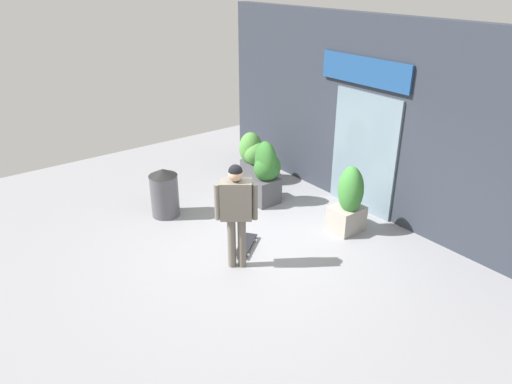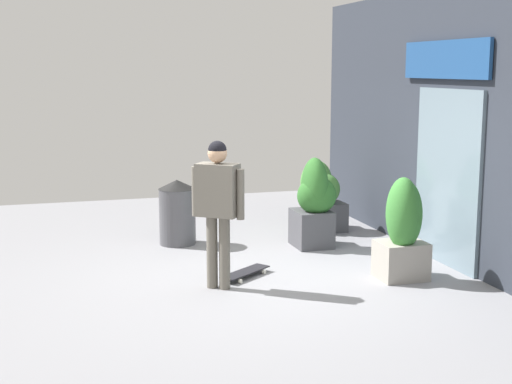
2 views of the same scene
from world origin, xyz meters
The scene contains 8 objects.
ground_plane centered at (0.00, 0.00, 0.00)m, with size 12.00×12.00×0.00m, color gray.
building_facade centered at (0.00, 2.76, 1.81)m, with size 8.35×0.31×3.64m.
skateboarder centered at (0.14, -0.51, 1.08)m, with size 0.49×0.54×1.74m.
skateboard centered at (-0.20, -0.09, 0.06)m, with size 0.63×0.74×0.08m.
planter_box_left centered at (-1.39, 1.27, 0.64)m, with size 0.62×0.59×1.31m.
planter_box_right centered at (-2.40, 1.77, 0.57)m, with size 0.65×0.66×1.12m.
planter_box_mid centered at (0.43, 1.73, 0.65)m, with size 0.55×0.57×1.27m.
trash_bin centered at (-2.12, -0.59, 0.48)m, with size 0.54×0.54×0.96m.
Camera 2 is at (8.06, -2.36, 2.56)m, focal length 50.16 mm.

